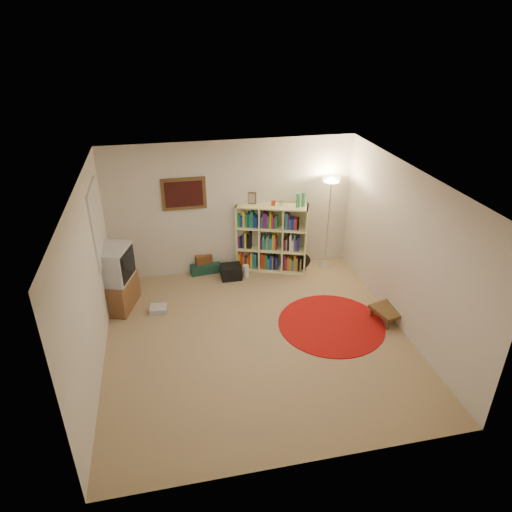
# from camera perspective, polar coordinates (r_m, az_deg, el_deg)

# --- Properties ---
(room) EXTENTS (4.54, 4.54, 2.54)m
(room) POSITION_cam_1_polar(r_m,az_deg,el_deg) (6.39, -0.34, -1.09)
(room) COLOR #A0845D
(room) RESTS_ON ground
(bookshelf) EXTENTS (1.36, 0.80, 1.58)m
(bookshelf) POSITION_cam_1_polar(r_m,az_deg,el_deg) (8.61, 1.84, 2.17)
(bookshelf) COLOR #FDFFAA
(bookshelf) RESTS_ON ground
(floor_lamp) EXTENTS (0.38, 0.38, 1.79)m
(floor_lamp) POSITION_cam_1_polar(r_m,az_deg,el_deg) (8.49, 9.28, 7.68)
(floor_lamp) COLOR white
(floor_lamp) RESTS_ON ground
(floor_fan) EXTENTS (0.31, 0.19, 0.35)m
(floor_fan) POSITION_cam_1_polar(r_m,az_deg,el_deg) (8.79, 5.84, -0.77)
(floor_fan) COLOR black
(floor_fan) RESTS_ON ground
(tv_stand) EXTENTS (0.73, 0.88, 1.10)m
(tv_stand) POSITION_cam_1_polar(r_m,az_deg,el_deg) (7.83, -17.24, -2.77)
(tv_stand) COLOR brown
(tv_stand) RESTS_ON ground
(dvd_box) EXTENTS (0.30, 0.26, 0.09)m
(dvd_box) POSITION_cam_1_polar(r_m,az_deg,el_deg) (7.78, -12.11, -6.49)
(dvd_box) COLOR silver
(dvd_box) RESTS_ON ground
(suitcase) EXTENTS (0.60, 0.42, 0.18)m
(suitcase) POSITION_cam_1_polar(r_m,az_deg,el_deg) (8.83, -6.44, -1.30)
(suitcase) COLOR #153B2F
(suitcase) RESTS_ON ground
(wicker_basket) EXTENTS (0.35, 0.28, 0.18)m
(wicker_basket) POSITION_cam_1_polar(r_m,az_deg,el_deg) (8.73, -6.65, -0.30)
(wicker_basket) COLOR #5A3016
(wicker_basket) RESTS_ON suitcase
(duffel_bag) EXTENTS (0.38, 0.31, 0.26)m
(duffel_bag) POSITION_cam_1_polar(r_m,az_deg,el_deg) (8.52, -3.14, -1.98)
(duffel_bag) COLOR black
(duffel_bag) RESTS_ON ground
(paper_towel) EXTENTS (0.12, 0.12, 0.24)m
(paper_towel) POSITION_cam_1_polar(r_m,az_deg,el_deg) (8.54, -1.27, -1.91)
(paper_towel) COLOR white
(paper_towel) RESTS_ON ground
(red_rug) EXTENTS (1.69, 1.69, 0.01)m
(red_rug) POSITION_cam_1_polar(r_m,az_deg,el_deg) (7.43, 9.37, -8.38)
(red_rug) COLOR #9A0C0B
(red_rug) RESTS_ON ground
(side_table) EXTENTS (0.59, 0.59, 0.22)m
(side_table) POSITION_cam_1_polar(r_m,az_deg,el_deg) (7.65, 16.36, -6.51)
(side_table) COLOR #4B341A
(side_table) RESTS_ON ground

